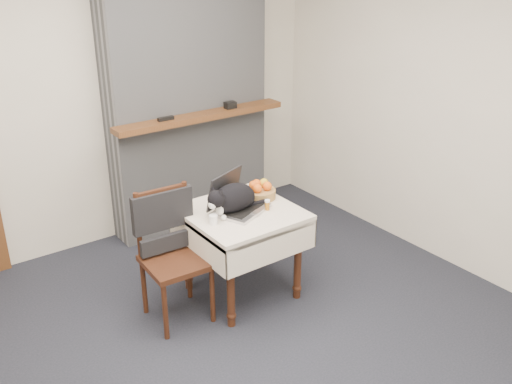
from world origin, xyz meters
The scene contains 11 objects.
ground centered at (0.00, 0.00, 0.00)m, with size 4.50×4.50×0.00m, color black.
room_shell centered at (0.00, 0.46, 1.76)m, with size 4.52×4.01×2.61m.
chimney centered at (0.90, 1.85, 1.30)m, with size 1.62×0.48×2.60m.
side_table centered at (0.56, 0.52, 0.59)m, with size 0.78×0.78×0.70m.
laptop centered at (0.54, 0.56, 0.77)m, with size 0.47×0.44×0.28m.
cat centered at (0.51, 0.54, 0.81)m, with size 0.52×0.28×0.25m.
cream_jar centered at (0.28, 0.46, 0.73)m, with size 0.06×0.06×0.07m, color white.
pill_bottle centered at (0.72, 0.42, 0.74)m, with size 0.04×0.04×0.08m.
fruit_basket centered at (0.81, 0.63, 0.75)m, with size 0.24×0.24×0.13m.
desk_clutter centered at (0.72, 0.57, 0.70)m, with size 0.13×0.02×0.01m, color black.
chair centered at (0.02, 0.63, 0.61)m, with size 0.45×0.44×0.95m.
Camera 1 is at (-1.56, -2.57, 2.48)m, focal length 40.00 mm.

